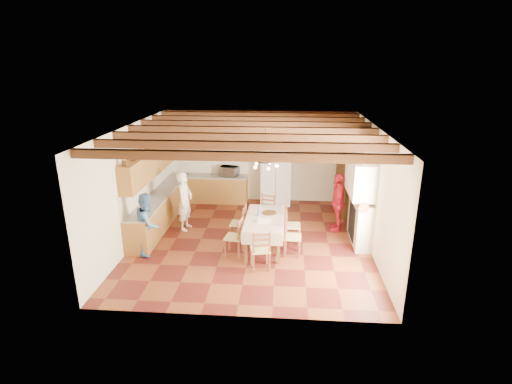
{
  "coord_description": "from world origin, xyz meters",
  "views": [
    {
      "loc": [
        0.85,
        -9.49,
        4.53
      ],
      "look_at": [
        0.1,
        0.3,
        1.25
      ],
      "focal_mm": 28.0,
      "sensor_mm": 36.0,
      "label": 1
    }
  ],
  "objects_px": {
    "chair_end_near": "(260,249)",
    "refrigerator": "(276,175)",
    "chair_end_far": "(267,212)",
    "person_man": "(185,201)",
    "chair_right_near": "(293,236)",
    "person_woman_blue": "(148,223)",
    "hutch": "(349,176)",
    "microwave": "(229,171)",
    "chair_left_far": "(238,223)",
    "chair_right_far": "(293,225)",
    "chair_left_near": "(234,236)",
    "person_woman_red": "(338,202)",
    "dining_table": "(265,221)"
  },
  "relations": [
    {
      "from": "chair_right_near",
      "to": "person_woman_red",
      "type": "relative_size",
      "value": 0.59
    },
    {
      "from": "chair_left_near",
      "to": "person_man",
      "type": "relative_size",
      "value": 0.58
    },
    {
      "from": "microwave",
      "to": "chair_end_far",
      "type": "bearing_deg",
      "value": -37.59
    },
    {
      "from": "dining_table",
      "to": "person_woman_red",
      "type": "distance_m",
      "value": 2.28
    },
    {
      "from": "chair_end_near",
      "to": "person_woman_red",
      "type": "height_order",
      "value": "person_woman_red"
    },
    {
      "from": "chair_left_far",
      "to": "chair_end_far",
      "type": "height_order",
      "value": "same"
    },
    {
      "from": "chair_right_far",
      "to": "microwave",
      "type": "bearing_deg",
      "value": 34.54
    },
    {
      "from": "chair_end_near",
      "to": "microwave",
      "type": "relative_size",
      "value": 1.69
    },
    {
      "from": "chair_left_far",
      "to": "chair_right_far",
      "type": "height_order",
      "value": "same"
    },
    {
      "from": "person_man",
      "to": "person_woman_red",
      "type": "xyz_separation_m",
      "value": [
        4.19,
        0.23,
        -0.01
      ]
    },
    {
      "from": "chair_end_near",
      "to": "refrigerator",
      "type": "bearing_deg",
      "value": -105.51
    },
    {
      "from": "person_woman_blue",
      "to": "hutch",
      "type": "bearing_deg",
      "value": -63.3
    },
    {
      "from": "chair_left_near",
      "to": "person_woman_red",
      "type": "xyz_separation_m",
      "value": [
        2.65,
        1.67,
        0.34
      ]
    },
    {
      "from": "chair_left_far",
      "to": "chair_end_near",
      "type": "height_order",
      "value": "same"
    },
    {
      "from": "chair_end_near",
      "to": "person_woman_red",
      "type": "bearing_deg",
      "value": -143.31
    },
    {
      "from": "microwave",
      "to": "chair_left_far",
      "type": "bearing_deg",
      "value": -57.66
    },
    {
      "from": "chair_right_near",
      "to": "chair_end_far",
      "type": "xyz_separation_m",
      "value": [
        -0.71,
        1.53,
        0.0
      ]
    },
    {
      "from": "chair_left_near",
      "to": "chair_end_far",
      "type": "distance_m",
      "value": 1.8
    },
    {
      "from": "chair_end_near",
      "to": "chair_end_far",
      "type": "xyz_separation_m",
      "value": [
        0.02,
        2.27,
        0.0
      ]
    },
    {
      "from": "refrigerator",
      "to": "person_woman_blue",
      "type": "bearing_deg",
      "value": -127.69
    },
    {
      "from": "chair_right_far",
      "to": "refrigerator",
      "type": "bearing_deg",
      "value": 9.58
    },
    {
      "from": "person_man",
      "to": "hutch",
      "type": "bearing_deg",
      "value": -64.1
    },
    {
      "from": "chair_left_near",
      "to": "person_man",
      "type": "xyz_separation_m",
      "value": [
        -1.54,
        1.44,
        0.35
      ]
    },
    {
      "from": "refrigerator",
      "to": "person_woman_red",
      "type": "xyz_separation_m",
      "value": [
        1.75,
        -2.11,
        -0.14
      ]
    },
    {
      "from": "chair_right_near",
      "to": "chair_end_near",
      "type": "bearing_deg",
      "value": 138.68
    },
    {
      "from": "hutch",
      "to": "person_woman_red",
      "type": "xyz_separation_m",
      "value": [
        -0.45,
        -1.26,
        -0.38
      ]
    },
    {
      "from": "chair_left_far",
      "to": "person_man",
      "type": "relative_size",
      "value": 0.58
    },
    {
      "from": "person_woman_blue",
      "to": "chair_end_near",
      "type": "bearing_deg",
      "value": -105.08
    },
    {
      "from": "chair_left_near",
      "to": "chair_end_near",
      "type": "bearing_deg",
      "value": 56.34
    },
    {
      "from": "chair_end_near",
      "to": "chair_left_far",
      "type": "bearing_deg",
      "value": -78.02
    },
    {
      "from": "refrigerator",
      "to": "chair_right_near",
      "type": "distance_m",
      "value": 3.73
    },
    {
      "from": "chair_end_near",
      "to": "microwave",
      "type": "distance_m",
      "value": 4.6
    },
    {
      "from": "microwave",
      "to": "dining_table",
      "type": "bearing_deg",
      "value": -47.83
    },
    {
      "from": "hutch",
      "to": "person_man",
      "type": "bearing_deg",
      "value": -169.74
    },
    {
      "from": "person_man",
      "to": "person_woman_blue",
      "type": "xyz_separation_m",
      "value": [
        -0.53,
        -1.48,
        -0.06
      ]
    },
    {
      "from": "refrigerator",
      "to": "chair_end_near",
      "type": "height_order",
      "value": "refrigerator"
    },
    {
      "from": "person_woman_red",
      "to": "microwave",
      "type": "xyz_separation_m",
      "value": [
        -3.27,
        2.08,
        0.24
      ]
    },
    {
      "from": "chair_end_far",
      "to": "person_man",
      "type": "relative_size",
      "value": 0.58
    },
    {
      "from": "chair_right_far",
      "to": "microwave",
      "type": "height_order",
      "value": "microwave"
    },
    {
      "from": "person_woman_blue",
      "to": "person_woman_red",
      "type": "relative_size",
      "value": 0.94
    },
    {
      "from": "chair_right_far",
      "to": "chair_end_near",
      "type": "relative_size",
      "value": 1.0
    },
    {
      "from": "person_woman_blue",
      "to": "chair_end_far",
      "type": "bearing_deg",
      "value": -61.78
    },
    {
      "from": "hutch",
      "to": "person_woman_red",
      "type": "bearing_deg",
      "value": -117.34
    },
    {
      "from": "hutch",
      "to": "person_woman_red",
      "type": "height_order",
      "value": "hutch"
    },
    {
      "from": "chair_left_near",
      "to": "person_man",
      "type": "bearing_deg",
      "value": -124.49
    },
    {
      "from": "chair_left_far",
      "to": "person_woman_blue",
      "type": "relative_size",
      "value": 0.63
    },
    {
      "from": "refrigerator",
      "to": "person_woman_blue",
      "type": "relative_size",
      "value": 1.25
    },
    {
      "from": "refrigerator",
      "to": "chair_right_far",
      "type": "xyz_separation_m",
      "value": [
        0.52,
        -2.97,
        -0.47
      ]
    },
    {
      "from": "hutch",
      "to": "dining_table",
      "type": "height_order",
      "value": "hutch"
    },
    {
      "from": "person_woman_red",
      "to": "person_man",
      "type": "bearing_deg",
      "value": -82.35
    }
  ]
}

